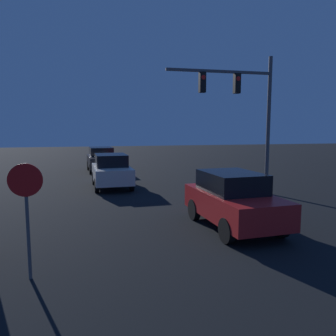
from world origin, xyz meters
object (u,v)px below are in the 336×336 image
(car_far, at_px, (101,159))
(stop_sign, at_px, (26,200))
(car_near, at_px, (233,199))
(car_mid, at_px, (111,170))
(traffic_signal_mast, at_px, (244,103))

(car_far, xyz_separation_m, stop_sign, (-2.07, -17.28, 0.80))
(car_near, relative_size, car_mid, 1.01)
(car_mid, bearing_deg, stop_sign, 75.06)
(car_near, xyz_separation_m, stop_sign, (-5.73, -2.40, 0.80))
(car_mid, xyz_separation_m, stop_sign, (-2.38, -10.57, 0.80))
(traffic_signal_mast, bearing_deg, stop_sign, -139.55)
(car_near, bearing_deg, stop_sign, 19.00)
(traffic_signal_mast, bearing_deg, car_near, -119.09)
(car_mid, bearing_deg, car_far, -89.58)
(car_near, distance_m, car_mid, 8.84)
(car_far, bearing_deg, stop_sign, 79.25)
(traffic_signal_mast, relative_size, stop_sign, 2.63)
(car_near, distance_m, traffic_signal_mast, 6.41)
(stop_sign, bearing_deg, car_mid, 77.32)
(stop_sign, bearing_deg, car_far, 83.18)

